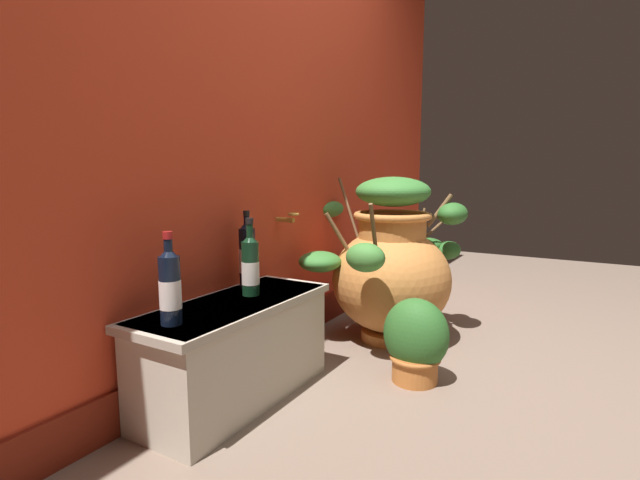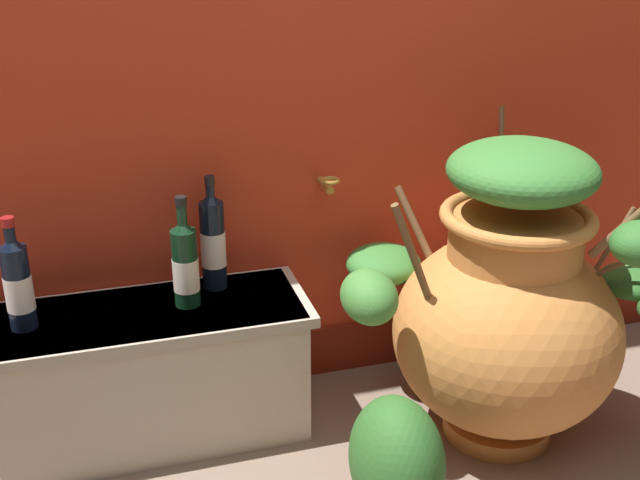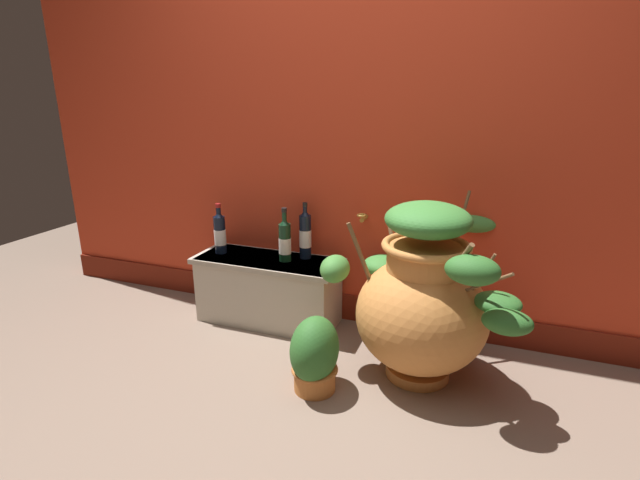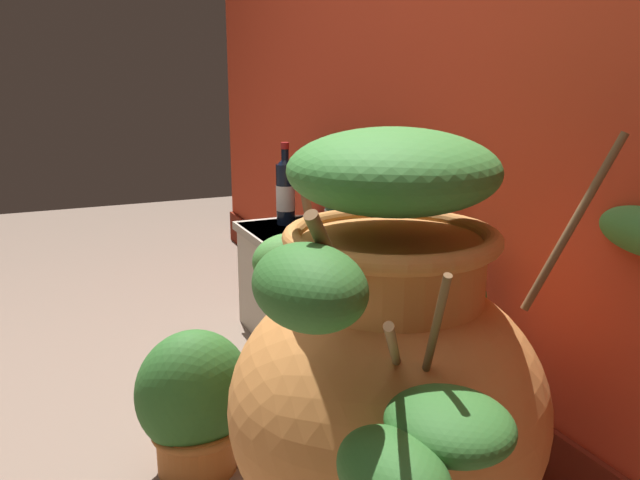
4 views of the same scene
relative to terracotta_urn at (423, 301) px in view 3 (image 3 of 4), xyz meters
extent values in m
plane|color=#7A6656|center=(-0.42, -0.65, -0.40)|extent=(7.00, 7.00, 0.00)
cube|color=red|center=(-0.42, 0.55, 0.90)|extent=(4.40, 0.20, 2.60)
cube|color=maroon|center=(-0.42, 0.45, -0.32)|extent=(4.40, 0.02, 0.17)
cylinder|color=#B28433|center=(-0.40, 0.40, 0.27)|extent=(0.02, 0.10, 0.02)
torus|color=#B28433|center=(-0.40, 0.35, 0.30)|extent=(0.06, 0.06, 0.01)
cylinder|color=#CC7F3D|center=(0.00, 0.00, -0.37)|extent=(0.31, 0.31, 0.05)
ellipsoid|color=#CC7F3D|center=(0.00, 0.00, -0.07)|extent=(0.63, 0.63, 0.55)
cylinder|color=#CC7F3D|center=(0.00, 0.00, 0.20)|extent=(0.35, 0.35, 0.15)
torus|color=#CC7F3D|center=(0.00, 0.00, 0.27)|extent=(0.41, 0.41, 0.04)
cylinder|color=brown|center=(0.25, -0.07, 0.20)|extent=(0.09, 0.04, 0.20)
ellipsoid|color=#2D6628|center=(0.33, -0.09, 0.08)|extent=(0.20, 0.19, 0.08)
cylinder|color=brown|center=(0.12, 0.32, 0.29)|extent=(0.07, 0.17, 0.35)
ellipsoid|color=#428438|center=(0.18, 0.46, 0.28)|extent=(0.24, 0.12, 0.10)
cylinder|color=brown|center=(0.16, -0.20, 0.30)|extent=(0.10, 0.12, 0.19)
ellipsoid|color=#2D6628|center=(0.21, -0.26, 0.28)|extent=(0.21, 0.16, 0.12)
cylinder|color=brown|center=(-0.31, -0.03, 0.22)|extent=(0.13, 0.03, 0.29)
ellipsoid|color=#428438|center=(-0.43, -0.04, 0.12)|extent=(0.14, 0.18, 0.13)
cylinder|color=brown|center=(-0.19, 0.21, 0.18)|extent=(0.11, 0.12, 0.24)
ellipsoid|color=#387A33|center=(-0.26, 0.29, 0.04)|extent=(0.22, 0.22, 0.10)
cylinder|color=brown|center=(0.26, -0.15, 0.18)|extent=(0.21, 0.15, 0.18)
ellipsoid|color=#2D6628|center=(0.37, -0.20, 0.05)|extent=(0.20, 0.14, 0.10)
ellipsoid|color=#387A33|center=(0.00, 0.00, 0.40)|extent=(0.39, 0.39, 0.16)
cube|color=beige|center=(-0.95, 0.27, -0.20)|extent=(0.83, 0.33, 0.40)
cube|color=#AEA592|center=(-0.95, 0.27, -0.01)|extent=(0.88, 0.35, 0.03)
cylinder|color=black|center=(-1.27, 0.27, 0.11)|extent=(0.07, 0.07, 0.23)
cone|color=black|center=(-1.27, 0.27, 0.24)|extent=(0.07, 0.07, 0.04)
cylinder|color=black|center=(-1.27, 0.27, 0.27)|extent=(0.03, 0.03, 0.08)
cylinder|color=maroon|center=(-1.27, 0.27, 0.30)|extent=(0.03, 0.03, 0.02)
cylinder|color=silver|center=(-1.27, 0.27, 0.10)|extent=(0.07, 0.07, 0.10)
cylinder|color=black|center=(-0.75, 0.37, 0.13)|extent=(0.07, 0.07, 0.26)
cone|color=black|center=(-0.75, 0.37, 0.27)|extent=(0.07, 0.07, 0.04)
cylinder|color=black|center=(-0.75, 0.37, 0.30)|extent=(0.02, 0.02, 0.08)
cylinder|color=black|center=(-0.75, 0.37, 0.32)|extent=(0.03, 0.03, 0.02)
cylinder|color=silver|center=(-0.75, 0.37, 0.12)|extent=(0.07, 0.07, 0.10)
cylinder|color=black|center=(-0.84, 0.28, 0.11)|extent=(0.07, 0.07, 0.22)
cone|color=black|center=(-0.84, 0.28, 0.23)|extent=(0.07, 0.07, 0.04)
cylinder|color=black|center=(-0.84, 0.28, 0.27)|extent=(0.03, 0.03, 0.10)
cylinder|color=black|center=(-0.84, 0.28, 0.30)|extent=(0.03, 0.03, 0.02)
cylinder|color=white|center=(-0.84, 0.28, 0.09)|extent=(0.07, 0.07, 0.09)
cylinder|color=#C17033|center=(-0.44, -0.29, -0.34)|extent=(0.20, 0.20, 0.12)
torus|color=#B2672E|center=(-0.44, -0.29, -0.29)|extent=(0.22, 0.22, 0.02)
ellipsoid|color=#2D6628|center=(-0.44, -0.29, -0.19)|extent=(0.22, 0.28, 0.31)
camera|label=1|loc=(-2.33, -0.92, 0.50)|focal=26.60mm
camera|label=2|loc=(-1.04, -1.70, 1.02)|focal=44.51mm
camera|label=3|loc=(0.24, -2.05, 0.94)|focal=26.13mm
camera|label=4|loc=(1.04, -0.60, 0.58)|focal=37.34mm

